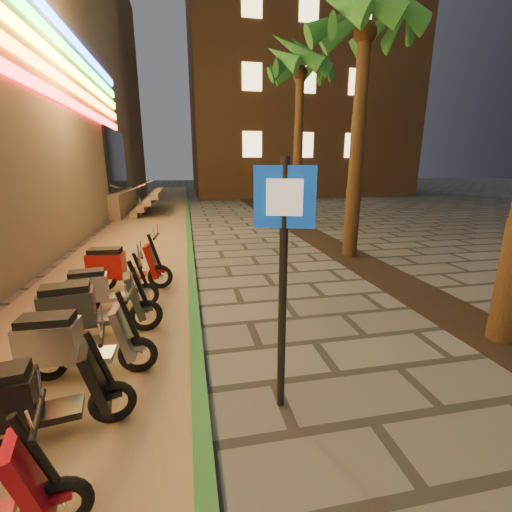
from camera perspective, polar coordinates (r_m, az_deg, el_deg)
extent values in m
cube|color=#8C7251|center=(12.21, -19.03, 2.10)|extent=(3.40, 60.00, 0.01)
cube|color=#25632C|center=(12.09, -11.04, 2.74)|extent=(0.18, 60.00, 0.10)
cube|color=black|center=(8.58, 21.15, -3.31)|extent=(1.20, 40.00, 0.02)
cube|color=black|center=(20.14, -22.24, 14.60)|extent=(0.08, 5.00, 3.00)
cube|color=gray|center=(20.69, -27.26, 7.91)|extent=(5.00, 6.00, 1.20)
cube|color=gray|center=(20.13, -18.83, 7.31)|extent=(0.35, 5.00, 0.30)
cube|color=gray|center=(20.06, -17.90, 8.23)|extent=(0.35, 5.00, 0.30)
cube|color=gray|center=(19.99, -16.96, 9.15)|extent=(0.35, 5.00, 0.30)
cube|color=gray|center=(19.94, -16.01, 10.07)|extent=(0.35, 5.00, 0.30)
cylinder|color=silver|center=(18.12, -21.15, 9.85)|extent=(2.09, 0.06, 0.81)
cylinder|color=silver|center=(22.07, -19.49, 10.74)|extent=(2.09, 0.06, 0.81)
cube|color=brown|center=(36.63, 5.53, 30.65)|extent=(18.00, 16.00, 25.00)
cube|color=#FFE08C|center=(26.30, -0.63, 18.11)|extent=(1.40, 0.06, 1.80)
cube|color=#FFE08C|center=(27.34, 8.05, 17.85)|extent=(1.40, 0.06, 1.80)
cube|color=#FFE08C|center=(28.89, 15.92, 17.28)|extent=(1.40, 0.06, 1.80)
cube|color=#FFE08C|center=(26.93, -0.66, 27.71)|extent=(1.40, 0.06, 1.80)
cube|color=#FFE08C|center=(27.94, 8.43, 27.10)|extent=(1.40, 0.06, 1.80)
cube|color=#FFE08C|center=(29.46, 16.61, 26.03)|extent=(1.40, 0.06, 1.80)
cube|color=#FFE08C|center=(28.27, -0.70, 36.64)|extent=(1.40, 0.06, 1.80)
cube|color=#FFE08C|center=(29.23, 8.84, 35.74)|extent=(1.40, 0.06, 1.80)
cube|color=#FFE08C|center=(30.69, 17.36, 34.27)|extent=(1.40, 0.06, 1.80)
cylinder|color=#472D19|center=(9.93, 16.40, 16.11)|extent=(0.40, 0.40, 5.70)
sphere|color=#472D19|center=(10.41, 17.75, 31.95)|extent=(0.56, 0.56, 0.56)
cone|color=#20561B|center=(10.97, 22.82, 33.12)|extent=(0.60, 1.93, 1.52)
cone|color=#20561B|center=(11.33, 19.90, 32.72)|extent=(1.70, 1.86, 1.52)
cone|color=#20561B|center=(11.36, 16.27, 32.93)|extent=(2.00, 0.93, 1.52)
cone|color=#20561B|center=(11.03, 13.26, 33.67)|extent=(1.97, 1.48, 1.52)
cone|color=#20561B|center=(10.49, 12.17, 34.76)|extent=(1.22, 2.02, 1.52)
cone|color=#20561B|center=(9.97, 13.86, 35.79)|extent=(1.22, 2.02, 1.52)
cone|color=#20561B|center=(10.41, 23.76, 34.12)|extent=(1.70, 1.86, 1.52)
cylinder|color=#472D19|center=(14.56, 7.01, 16.52)|extent=(0.40, 0.40, 5.95)
sphere|color=#472D19|center=(14.94, 7.42, 27.99)|extent=(0.56, 0.56, 0.56)
cone|color=#20561B|center=(15.34, 11.08, 29.25)|extent=(0.60, 1.93, 1.52)
cone|color=#20561B|center=(15.79, 9.39, 28.90)|extent=(1.70, 1.86, 1.52)
cone|color=#20561B|center=(15.90, 6.93, 28.88)|extent=(2.00, 0.93, 1.52)
cone|color=#20561B|center=(15.64, 4.69, 29.18)|extent=(1.97, 1.48, 1.52)
cone|color=#20561B|center=(15.11, 3.61, 29.71)|extent=(1.22, 2.02, 1.52)
cone|color=#20561B|center=(14.54, 4.32, 30.29)|extent=(1.22, 2.02, 1.52)
cone|color=#20561B|center=(14.22, 6.67, 30.59)|extent=(1.97, 1.48, 1.52)
cone|color=#20561B|center=(14.30, 9.45, 30.40)|extent=(2.00, 0.93, 1.52)
cone|color=#20561B|center=(14.76, 11.18, 29.84)|extent=(1.70, 1.86, 1.52)
cylinder|color=black|center=(3.46, 4.46, -6.02)|extent=(0.08, 0.08, 2.62)
cube|color=#0D41B4|center=(3.22, 4.79, 9.73)|extent=(0.56, 0.20, 0.58)
cube|color=white|center=(3.20, 4.79, 9.69)|extent=(0.33, 0.12, 0.34)
torus|color=black|center=(3.28, -30.02, -32.42)|extent=(0.47, 0.19, 0.46)
cylinder|color=silver|center=(3.28, -30.02, -32.42)|extent=(0.14, 0.12, 0.13)
cube|color=maroon|center=(3.09, -33.46, -28.52)|extent=(0.31, 0.40, 0.63)
cylinder|color=black|center=(2.97, -32.69, -25.92)|extent=(0.25, 0.12, 0.66)
cylinder|color=black|center=(2.79, -32.60, -21.35)|extent=(0.15, 0.51, 0.04)
cube|color=maroon|center=(3.20, -30.31, -31.09)|extent=(0.22, 0.17, 0.05)
torus|color=black|center=(4.02, -22.74, -21.53)|extent=(0.47, 0.17, 0.47)
cylinder|color=silver|center=(4.02, -22.74, -21.53)|extent=(0.14, 0.11, 0.13)
cube|color=black|center=(4.07, -30.52, -21.44)|extent=(0.54, 0.38, 0.07)
cube|color=black|center=(3.86, -25.17, -17.97)|extent=(0.30, 0.39, 0.63)
cylinder|color=black|center=(3.77, -24.49, -15.59)|extent=(0.25, 0.10, 0.66)
cylinder|color=black|center=(3.63, -24.27, -11.61)|extent=(0.13, 0.52, 0.04)
cube|color=black|center=(3.96, -22.91, -20.26)|extent=(0.22, 0.16, 0.05)
torus|color=black|center=(4.99, -31.55, -14.90)|extent=(0.49, 0.11, 0.49)
cylinder|color=silver|center=(4.99, -31.55, -14.90)|extent=(0.13, 0.10, 0.13)
torus|color=black|center=(4.70, -19.07, -15.25)|extent=(0.49, 0.11, 0.49)
cylinder|color=silver|center=(4.70, -19.07, -15.25)|extent=(0.13, 0.10, 0.13)
cube|color=gray|center=(4.81, -25.67, -14.76)|extent=(0.53, 0.33, 0.08)
cube|color=gray|center=(4.85, -31.15, -12.10)|extent=(0.67, 0.38, 0.47)
cube|color=black|center=(4.74, -31.60, -9.12)|extent=(0.59, 0.32, 0.11)
cube|color=gray|center=(4.58, -21.08, -11.75)|extent=(0.26, 0.38, 0.66)
cylinder|color=black|center=(4.49, -20.47, -9.58)|extent=(0.26, 0.07, 0.70)
cylinder|color=black|center=(4.37, -20.22, -5.95)|extent=(0.06, 0.55, 0.04)
cube|color=gray|center=(4.65, -19.19, -14.04)|extent=(0.21, 0.14, 0.06)
torus|color=black|center=(5.78, -29.29, -10.37)|extent=(0.53, 0.19, 0.53)
cylinder|color=silver|center=(5.78, -29.29, -10.37)|extent=(0.16, 0.12, 0.14)
torus|color=black|center=(5.71, -17.88, -9.41)|extent=(0.53, 0.19, 0.53)
cylinder|color=silver|center=(5.71, -17.88, -9.41)|extent=(0.16, 0.12, 0.14)
cube|color=#282B2D|center=(5.70, -23.76, -9.58)|extent=(0.61, 0.44, 0.08)
cube|color=#282B2D|center=(5.66, -28.86, -7.61)|extent=(0.76, 0.50, 0.51)
cube|color=black|center=(5.56, -29.23, -4.81)|extent=(0.67, 0.43, 0.12)
cube|color=#282B2D|center=(5.58, -19.62, -6.33)|extent=(0.34, 0.44, 0.71)
cylinder|color=black|center=(5.51, -19.07, -4.30)|extent=(0.28, 0.12, 0.75)
cylinder|color=black|center=(5.42, -18.82, -1.02)|extent=(0.15, 0.58, 0.04)
cube|color=#282B2D|center=(5.66, -17.98, -8.29)|extent=(0.24, 0.18, 0.06)
torus|color=black|center=(6.69, -26.50, -6.93)|extent=(0.48, 0.16, 0.47)
cylinder|color=silver|center=(6.69, -26.50, -6.93)|extent=(0.14, 0.11, 0.13)
torus|color=black|center=(6.64, -17.84, -6.20)|extent=(0.48, 0.16, 0.47)
cylinder|color=silver|center=(6.64, -17.84, -6.20)|extent=(0.14, 0.11, 0.13)
cube|color=silver|center=(6.64, -22.29, -6.30)|extent=(0.54, 0.38, 0.07)
cube|color=silver|center=(6.60, -26.14, -4.78)|extent=(0.67, 0.44, 0.45)
cube|color=black|center=(6.52, -26.40, -2.62)|extent=(0.59, 0.37, 0.11)
cube|color=silver|center=(6.54, -19.15, -3.80)|extent=(0.29, 0.39, 0.63)
cylinder|color=black|center=(6.49, -18.73, -2.25)|extent=(0.25, 0.10, 0.66)
cylinder|color=black|center=(6.41, -18.54, 0.24)|extent=(0.12, 0.52, 0.04)
cube|color=silver|center=(6.60, -17.91, -5.33)|extent=(0.21, 0.16, 0.05)
torus|color=black|center=(7.77, -24.00, -3.48)|extent=(0.53, 0.14, 0.53)
cylinder|color=silver|center=(7.77, -24.00, -3.48)|extent=(0.15, 0.11, 0.14)
torus|color=black|center=(7.52, -15.69, -3.31)|extent=(0.53, 0.14, 0.53)
cylinder|color=silver|center=(7.52, -15.69, -3.31)|extent=(0.15, 0.11, 0.14)
cube|color=maroon|center=(7.62, -20.02, -3.12)|extent=(0.58, 0.38, 0.08)
cube|color=maroon|center=(7.67, -23.65, -1.38)|extent=(0.74, 0.43, 0.51)
cube|color=black|center=(7.60, -23.88, 0.75)|extent=(0.65, 0.37, 0.12)
cube|color=maroon|center=(7.45, -16.95, -0.82)|extent=(0.30, 0.42, 0.71)
cylinder|color=black|center=(7.38, -16.53, 0.72)|extent=(0.28, 0.09, 0.75)
cylinder|color=black|center=(7.31, -16.32, 3.20)|extent=(0.09, 0.59, 0.04)
cube|color=maroon|center=(7.48, -15.75, -2.43)|extent=(0.23, 0.16, 0.06)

